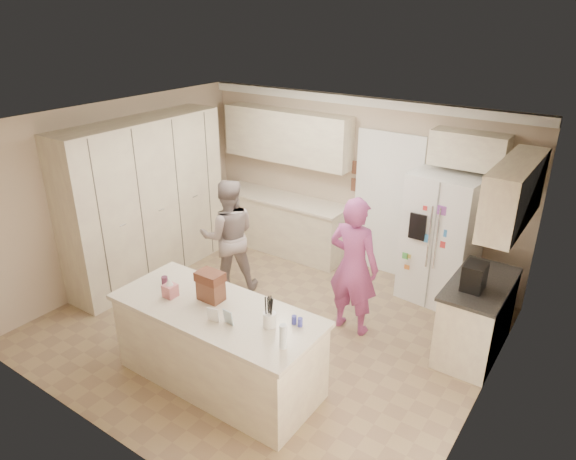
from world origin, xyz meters
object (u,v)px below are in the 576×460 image
Objects in this scene: refrigerator at (441,239)px; teen_boy at (229,236)px; teen_girl at (353,266)px; dollhouse_body at (211,290)px; island_base at (218,347)px; coffee_maker at (474,277)px; utensil_crock at (270,320)px; tissue_box at (170,291)px.

refrigerator is 2.91m from teen_boy.
dollhouse_body is at bearing 61.45° from teen_girl.
island_base is 2.07m from teen_boy.
teen_girl is (-1.36, -0.21, -0.19)m from coffee_maker.
dollhouse_body is at bearing -140.71° from coffee_maker.
refrigerator is 1.10× the size of teen_boy.
utensil_crock is 0.08× the size of teen_girl.
dollhouse_body is (-0.80, 0.05, 0.04)m from utensil_crock.
utensil_crock is (-0.66, -2.99, 0.10)m from refrigerator.
island_base is 1.34× the size of teen_boy.
refrigerator is at bearing 59.37° from tissue_box.
teen_boy is (-1.23, 1.62, 0.38)m from island_base.
teen_girl reaches higher than coffee_maker.
coffee_maker reaches higher than tissue_box.
teen_boy reaches higher than coffee_maker.
utensil_crock is at bearing 87.84° from teen_girl.
refrigerator is 3.06m from utensil_crock.
coffee_maker is 1.39m from teen_girl.
coffee_maker is (0.74, -1.14, 0.17)m from refrigerator.
utensil_crock is at bearing -127.12° from coffee_maker.
island_base is at bearing 83.73° from teen_boy.
utensil_crock is 1.65m from teen_girl.
utensil_crock is 1.07× the size of tissue_box.
tissue_box is 0.45m from dollhouse_body.
utensil_crock is at bearing 7.13° from tissue_box.
teen_girl is (0.04, 1.64, -0.12)m from utensil_crock.
tissue_box reaches higher than island_base.
coffee_maker is at bearing 42.83° from island_base.
coffee_maker is at bearing 141.49° from teen_boy.
tissue_box is (-1.20, -0.15, -0.00)m from utensil_crock.
utensil_crock reaches higher than tissue_box.
utensil_crock is 1.21m from tissue_box.
utensil_crock is 2.45m from teen_boy.
teen_boy is at bearing 140.11° from utensil_crock.
utensil_crock is at bearing -3.58° from dollhouse_body.
teen_girl is at bearing 138.81° from teen_boy.
teen_girl is (0.84, 1.59, -0.15)m from dollhouse_body.
teen_boy is at bearing 125.33° from dollhouse_body.
tissue_box is 1.86m from teen_boy.
dollhouse_body is at bearing 176.42° from utensil_crock.
utensil_crock is (0.65, 0.05, 0.56)m from island_base.
teen_boy is 1.92m from teen_girl.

